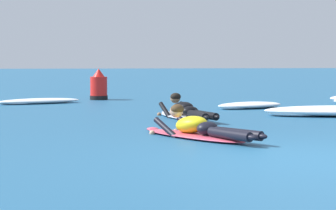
# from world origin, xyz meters

# --- Properties ---
(ground_plane) EXTENTS (120.00, 120.00, 0.00)m
(ground_plane) POSITION_xyz_m (0.00, 10.00, 0.00)
(ground_plane) COLOR #235B84
(surfer_near) EXTENTS (1.62, 2.46, 0.54)m
(surfer_near) POSITION_xyz_m (-1.01, 2.31, 0.14)
(surfer_near) COLOR #E54C66
(surfer_near) RESTS_ON ground
(surfer_far) EXTENTS (0.98, 2.62, 0.55)m
(surfer_far) POSITION_xyz_m (-0.67, 5.65, 0.14)
(surfer_far) COLOR silver
(surfer_far) RESTS_ON ground
(whitewater_mid_left) EXTENTS (2.31, 1.40, 0.14)m
(whitewater_mid_left) POSITION_xyz_m (-3.77, 10.70, 0.07)
(whitewater_mid_left) COLOR white
(whitewater_mid_left) RESTS_ON ground
(whitewater_back) EXTENTS (1.94, 1.39, 0.15)m
(whitewater_back) POSITION_xyz_m (1.34, 8.32, 0.07)
(whitewater_back) COLOR white
(whitewater_back) RESTS_ON ground
(channel_marker_buoy) EXTENTS (0.51, 0.51, 0.91)m
(channel_marker_buoy) POSITION_xyz_m (-2.14, 12.22, 0.35)
(channel_marker_buoy) COLOR red
(channel_marker_buoy) RESTS_ON ground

